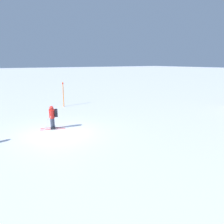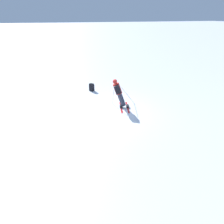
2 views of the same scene
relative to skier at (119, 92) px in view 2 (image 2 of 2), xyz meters
The scene contains 3 objects.
ground_plane 1.27m from the skier, ahead, with size 300.00×300.00×0.00m, color white.
skier is the anchor object (origin of this frame).
spare_backpack 3.48m from the skier, 80.48° to the right, with size 0.34×0.37×0.50m.
Camera 2 is at (3.37, 10.12, 4.67)m, focal length 35.00 mm.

